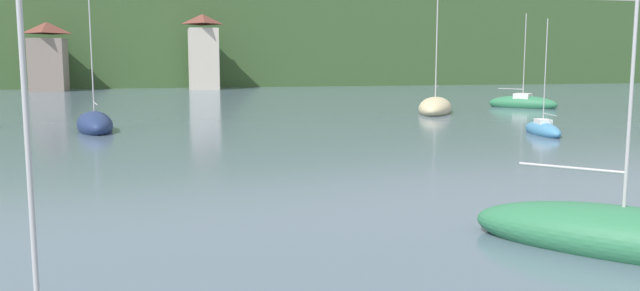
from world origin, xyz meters
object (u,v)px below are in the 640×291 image
shore_building_west (48,58)px  shore_building_westcentral (203,53)px  sailboat_far_2 (523,103)px  sailboat_near_11 (622,237)px  sailboat_far_5 (95,125)px  sailboat_mid_1 (543,130)px  sailboat_far_3 (435,108)px

shore_building_west → shore_building_westcentral: size_ratio=0.87×
shore_building_westcentral → sailboat_far_2: 50.22m
sailboat_far_2 → shore_building_westcentral: bearing=168.6°
sailboat_far_2 → sailboat_near_11: 44.81m
shore_building_west → sailboat_far_2: bearing=-42.8°
sailboat_far_2 → sailboat_far_5: size_ratio=0.97×
shore_building_west → sailboat_far_2: 63.44m
shore_building_west → sailboat_far_2: size_ratio=1.07×
sailboat_mid_1 → sailboat_far_2: size_ratio=0.79×
sailboat_far_5 → sailboat_near_11: (14.07, -28.69, -0.04)m
sailboat_far_2 → sailboat_far_3: (-9.89, -3.26, 0.03)m
sailboat_mid_1 → sailboat_near_11: (-11.27, -20.64, 0.08)m
shore_building_westcentral → sailboat_near_11: bearing=-87.1°
shore_building_west → sailboat_near_11: 86.27m
shore_building_west → sailboat_far_5: (11.05, -53.74, -4.15)m
sailboat_far_5 → shore_building_west: bearing=1.7°
shore_building_west → sailboat_far_3: (36.56, -46.27, -4.12)m
shore_building_west → sailboat_near_11: size_ratio=0.92×
sailboat_near_11 → sailboat_far_5: bearing=163.5°
sailboat_far_5 → sailboat_near_11: size_ratio=0.88×
shore_building_westcentral → sailboat_far_5: size_ratio=1.20×
sailboat_far_3 → sailboat_near_11: sailboat_far_3 is taller
shore_building_west → sailboat_mid_1: 71.84m
sailboat_mid_1 → sailboat_far_3: (0.16, 15.51, 0.15)m
sailboat_mid_1 → sailboat_far_3: size_ratio=0.62×
sailboat_mid_1 → sailboat_far_3: 15.51m
sailboat_mid_1 → sailboat_far_3: bearing=10.6°
shore_building_westcentral → shore_building_west: bearing=179.9°
shore_building_west → sailboat_far_3: size_ratio=0.84×
shore_building_west → sailboat_far_2: (46.45, -43.01, -4.15)m
shore_building_westcentral → sailboat_far_5: 54.81m
sailboat_far_3 → sailboat_near_11: (-11.43, -36.16, -0.08)m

